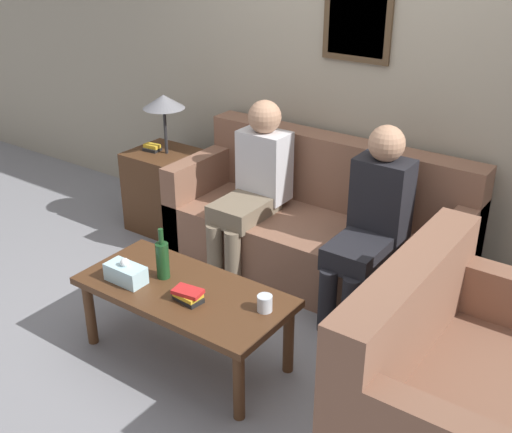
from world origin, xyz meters
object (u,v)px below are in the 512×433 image
object	(u,v)px
couch_side	(450,391)
coffee_table	(184,298)
person_left	(254,181)
teddy_bear	(339,389)
person_right	(371,218)
couch_main	(318,230)
drinking_glass	(265,303)
wine_bottle	(163,259)

from	to	relation	value
couch_side	coffee_table	world-z (taller)	couch_side
person_left	teddy_bear	xyz separation A→B (m)	(1.23, -0.98, -0.51)
coffee_table	person_right	distance (m)	1.22
coffee_table	person_left	world-z (taller)	person_left
couch_side	person_left	distance (m)	1.99
couch_main	couch_side	bearing A→B (deg)	-38.71
couch_side	couch_main	bearing A→B (deg)	51.29
couch_main	drinking_glass	world-z (taller)	couch_main
drinking_glass	wine_bottle	bearing A→B (deg)	-175.10
drinking_glass	person_left	size ratio (longest dim) A/B	0.07
coffee_table	drinking_glass	distance (m)	0.49
person_right	couch_side	bearing A→B (deg)	-45.07
coffee_table	person_right	world-z (taller)	person_right
drinking_glass	person_left	distance (m)	1.30
person_right	teddy_bear	world-z (taller)	person_right
person_left	person_right	distance (m)	0.91
person_right	person_left	bearing A→B (deg)	175.90
person_right	coffee_table	bearing A→B (deg)	-119.93
coffee_table	teddy_bear	bearing A→B (deg)	7.45
couch_main	coffee_table	bearing A→B (deg)	-95.05
couch_side	drinking_glass	distance (m)	0.98
couch_main	wine_bottle	size ratio (longest dim) A/B	6.75
couch_main	person_left	size ratio (longest dim) A/B	1.74
drinking_glass	person_right	xyz separation A→B (m)	(0.12, 0.95, 0.14)
wine_bottle	person_right	bearing A→B (deg)	52.70
couch_main	person_right	size ratio (longest dim) A/B	1.73
teddy_bear	drinking_glass	bearing A→B (deg)	-175.19
coffee_table	wine_bottle	xyz separation A→B (m)	(-0.17, 0.03, 0.17)
person_left	person_right	world-z (taller)	person_right
drinking_glass	person_right	bearing A→B (deg)	82.86
wine_bottle	person_left	size ratio (longest dim) A/B	0.26
person_left	couch_side	bearing A→B (deg)	-27.30
couch_side	coffee_table	xyz separation A→B (m)	(-1.43, -0.20, 0.07)
wine_bottle	person_left	world-z (taller)	person_left
wine_bottle	person_right	xyz separation A→B (m)	(0.77, 1.01, 0.07)
couch_main	coffee_table	xyz separation A→B (m)	(-0.11, -1.25, 0.07)
couch_main	drinking_glass	size ratio (longest dim) A/B	23.41
person_left	coffee_table	bearing A→B (deg)	-73.92
couch_main	person_left	distance (m)	0.55
wine_bottle	teddy_bear	size ratio (longest dim) A/B	1.03
couch_side	person_right	size ratio (longest dim) A/B	1.09
coffee_table	person_right	xyz separation A→B (m)	(0.60, 1.03, 0.24)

